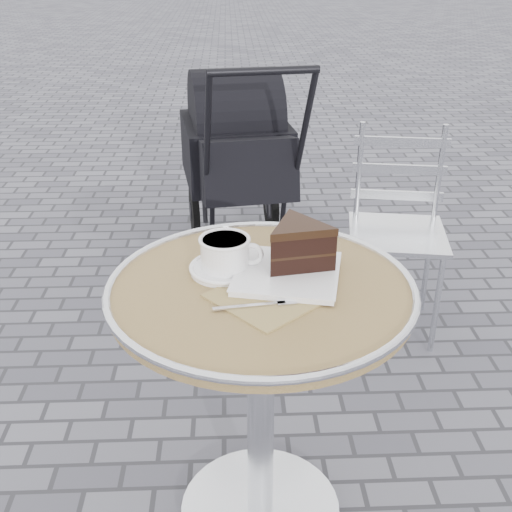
{
  "coord_description": "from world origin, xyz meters",
  "views": [
    {
      "loc": [
        -0.07,
        -1.28,
        1.45
      ],
      "look_at": [
        -0.01,
        0.06,
        0.78
      ],
      "focal_mm": 45.0,
      "sensor_mm": 36.0,
      "label": 1
    }
  ],
  "objects_px": {
    "cake_plate_set": "(296,252)",
    "cafe_table": "(261,345)",
    "baby_stroller": "(239,164)",
    "cappuccino_set": "(226,257)",
    "bistro_chair": "(398,206)"
  },
  "relations": [
    {
      "from": "bistro_chair",
      "to": "cake_plate_set",
      "type": "bearing_deg",
      "value": -108.38
    },
    {
      "from": "cappuccino_set",
      "to": "bistro_chair",
      "type": "distance_m",
      "value": 1.19
    },
    {
      "from": "cafe_table",
      "to": "cappuccino_set",
      "type": "xyz_separation_m",
      "value": [
        -0.08,
        0.08,
        0.2
      ]
    },
    {
      "from": "cafe_table",
      "to": "cappuccino_set",
      "type": "distance_m",
      "value": 0.23
    },
    {
      "from": "cake_plate_set",
      "to": "baby_stroller",
      "type": "xyz_separation_m",
      "value": [
        -0.1,
        1.63,
        -0.33
      ]
    },
    {
      "from": "cake_plate_set",
      "to": "baby_stroller",
      "type": "bearing_deg",
      "value": 105.97
    },
    {
      "from": "cake_plate_set",
      "to": "cafe_table",
      "type": "bearing_deg",
      "value": -134.47
    },
    {
      "from": "cafe_table",
      "to": "bistro_chair",
      "type": "xyz_separation_m",
      "value": [
        0.59,
        1.02,
        -0.06
      ]
    },
    {
      "from": "cafe_table",
      "to": "cake_plate_set",
      "type": "bearing_deg",
      "value": 33.24
    },
    {
      "from": "bistro_chair",
      "to": "baby_stroller",
      "type": "distance_m",
      "value": 0.9
    },
    {
      "from": "cappuccino_set",
      "to": "cake_plate_set",
      "type": "relative_size",
      "value": 0.46
    },
    {
      "from": "cake_plate_set",
      "to": "cappuccino_set",
      "type": "bearing_deg",
      "value": -174.97
    },
    {
      "from": "bistro_chair",
      "to": "cafe_table",
      "type": "bearing_deg",
      "value": -110.75
    },
    {
      "from": "baby_stroller",
      "to": "bistro_chair",
      "type": "bearing_deg",
      "value": -55.46
    },
    {
      "from": "cake_plate_set",
      "to": "baby_stroller",
      "type": "height_order",
      "value": "baby_stroller"
    }
  ]
}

